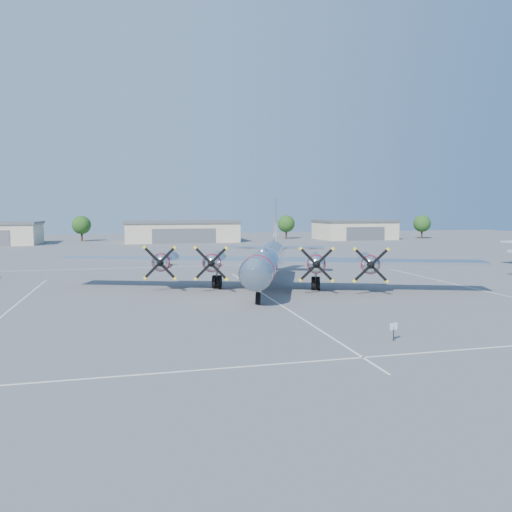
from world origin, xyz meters
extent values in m
plane|color=#57575A|center=(0.00, 0.00, 0.00)|extent=(260.00, 260.00, 0.00)
cube|color=silver|center=(-22.00, -5.00, 0.01)|extent=(0.15, 40.00, 0.01)
cube|color=silver|center=(0.00, -5.00, 0.01)|extent=(0.15, 40.00, 0.01)
cube|color=silver|center=(22.00, -5.00, 0.01)|extent=(0.15, 40.00, 0.01)
cube|color=silver|center=(0.00, -22.00, 0.01)|extent=(60.00, 0.15, 0.01)
cube|color=silver|center=(0.00, 25.00, 0.01)|extent=(60.00, 0.15, 0.01)
cube|color=#BAB494|center=(0.00, 82.00, 2.40)|extent=(28.00, 14.00, 4.80)
cube|color=slate|center=(0.00, 82.00, 5.10)|extent=(28.60, 14.60, 0.60)
cube|color=slate|center=(0.00, 74.95, 1.80)|extent=(15.40, 0.20, 3.60)
cube|color=#BAB494|center=(48.00, 82.00, 2.40)|extent=(20.00, 14.00, 4.80)
cube|color=slate|center=(48.00, 82.00, 5.10)|extent=(20.60, 14.60, 0.60)
cube|color=slate|center=(48.00, 74.95, 1.80)|extent=(11.00, 0.20, 3.60)
cylinder|color=#382619|center=(-25.00, 90.00, 1.40)|extent=(0.50, 0.50, 2.80)
sphere|color=#184313|center=(-25.00, 90.00, 4.24)|extent=(4.80, 4.80, 4.80)
cylinder|color=#382619|center=(30.00, 88.00, 1.40)|extent=(0.50, 0.50, 2.80)
sphere|color=#184313|center=(30.00, 88.00, 4.24)|extent=(4.80, 4.80, 4.80)
cylinder|color=#382619|center=(68.00, 80.00, 1.40)|extent=(0.50, 0.50, 2.80)
sphere|color=#184313|center=(68.00, 80.00, 4.24)|extent=(4.80, 4.80, 4.80)
cylinder|color=black|center=(3.40, -19.25, 0.44)|extent=(0.07, 0.07, 0.87)
cube|color=white|center=(3.40, -19.25, 0.92)|extent=(0.59, 0.21, 0.44)
camera|label=1|loc=(-12.17, -46.59, 8.10)|focal=35.00mm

